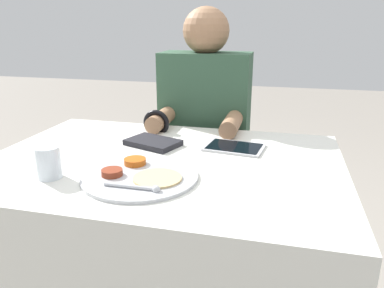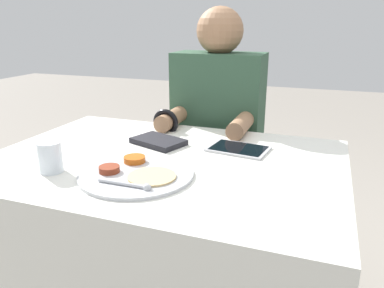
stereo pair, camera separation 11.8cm
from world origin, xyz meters
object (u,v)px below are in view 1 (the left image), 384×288
(red_notebook, at_px, (153,143))
(person_diner, at_px, (205,150))
(tablet_device, at_px, (234,147))
(drinking_glass, at_px, (49,162))
(thali_tray, at_px, (140,176))

(red_notebook, xyz_separation_m, person_diner, (0.10, 0.43, -0.16))
(red_notebook, height_order, person_diner, person_diner)
(tablet_device, relative_size, drinking_glass, 2.36)
(thali_tray, xyz_separation_m, person_diner, (0.04, 0.72, -0.16))
(red_notebook, distance_m, tablet_device, 0.29)
(thali_tray, bearing_deg, drinking_glass, -166.97)
(tablet_device, relative_size, person_diner, 0.18)
(red_notebook, bearing_deg, tablet_device, 6.53)
(thali_tray, height_order, red_notebook, thali_tray)
(thali_tray, relative_size, tablet_device, 1.54)
(red_notebook, xyz_separation_m, drinking_glass, (-0.19, -0.35, 0.04))
(thali_tray, xyz_separation_m, tablet_device, (0.23, 0.33, -0.00))
(thali_tray, height_order, drinking_glass, drinking_glass)
(person_diner, bearing_deg, red_notebook, -103.53)
(red_notebook, height_order, drinking_glass, drinking_glass)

